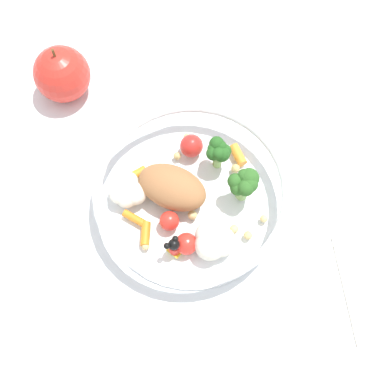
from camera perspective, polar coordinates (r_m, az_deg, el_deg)
The scene contains 3 objects.
ground_plane at distance 0.64m, azimuth -0.03°, elevation -1.18°, with size 2.40×2.40×0.00m, color white.
food_container at distance 0.61m, azimuth -0.31°, elevation -0.32°, with size 0.24×0.24×0.06m.
loose_apple at distance 0.71m, azimuth -14.73°, elevation 12.98°, with size 0.08×0.08×0.09m.
Camera 1 is at (-0.07, 0.23, 0.59)m, focal length 46.36 mm.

